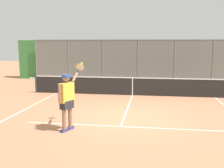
% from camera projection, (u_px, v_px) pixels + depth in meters
% --- Properties ---
extents(ground_plane, '(60.00, 60.00, 0.00)m').
position_uv_depth(ground_plane, '(124.00, 118.00, 9.64)').
color(ground_plane, '#B27551').
extents(court_line_markings, '(8.50, 9.87, 0.01)m').
position_uv_depth(court_line_markings, '(119.00, 130.00, 8.37)').
color(court_line_markings, white).
rests_on(court_line_markings, ground).
extents(fence_backdrop, '(18.56, 1.37, 3.03)m').
position_uv_depth(fence_backdrop, '(138.00, 60.00, 19.53)').
color(fence_backdrop, slate).
rests_on(fence_backdrop, ground).
extents(tennis_net, '(10.93, 0.09, 1.07)m').
position_uv_depth(tennis_net, '(133.00, 86.00, 13.91)').
color(tennis_net, '#2D2D2D').
rests_on(tennis_net, ground).
extents(tennis_player, '(0.54, 1.44, 2.09)m').
position_uv_depth(tennis_player, '(67.00, 97.00, 8.15)').
color(tennis_player, navy).
rests_on(tennis_player, ground).
extents(tennis_ball_near_baseline, '(0.07, 0.07, 0.07)m').
position_uv_depth(tennis_ball_near_baseline, '(108.00, 106.00, 11.41)').
color(tennis_ball_near_baseline, '#CCDB33').
rests_on(tennis_ball_near_baseline, ground).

